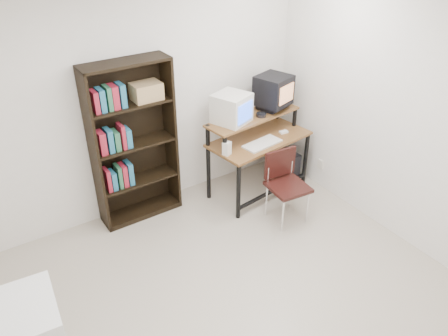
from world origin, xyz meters
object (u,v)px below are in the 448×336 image
computer_desk (258,141)px  bookshelf (132,141)px  crt_monitor (232,109)px  school_chair (285,179)px  pc_tower (283,164)px  crt_tv (274,90)px

computer_desk → bookshelf: bookshelf is taller
crt_monitor → school_chair: (0.24, -0.71, -0.64)m
crt_monitor → pc_tower: bearing=-27.5°
computer_desk → bookshelf: bearing=158.2°
computer_desk → school_chair: size_ratio=1.59×
school_chair → bookshelf: 1.72m
crt_tv → bookshelf: bearing=155.0°
crt_monitor → bookshelf: bookshelf is taller
crt_monitor → bookshelf: size_ratio=0.26×
crt_tv → crt_monitor: bearing=165.1°
crt_tv → pc_tower: bearing=-53.1°
computer_desk → bookshelf: 1.49m
crt_monitor → school_chair: crt_monitor is taller
crt_tv → school_chair: 1.10m
bookshelf → crt_monitor: bearing=-13.9°
computer_desk → crt_tv: bearing=15.7°
crt_monitor → crt_tv: bearing=-19.1°
bookshelf → crt_tv: bearing=-8.5°
crt_tv → bookshelf: 1.76m
crt_monitor → pc_tower: size_ratio=1.04×
crt_monitor → computer_desk: bearing=-39.2°
computer_desk → pc_tower: (0.44, 0.02, -0.48)m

